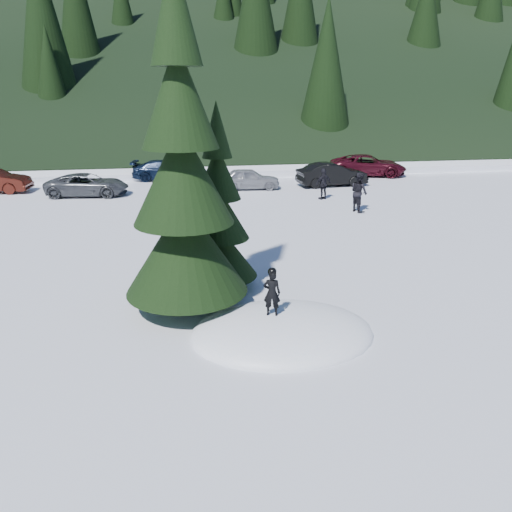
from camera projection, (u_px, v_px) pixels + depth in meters
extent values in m
plane|color=white|center=(282.00, 334.00, 12.11)|extent=(200.00, 200.00, 0.00)
ellipsoid|color=white|center=(282.00, 334.00, 12.11)|extent=(4.48, 3.52, 0.96)
cylinder|color=black|center=(187.00, 285.00, 13.22)|extent=(0.38, 0.38, 1.40)
cone|color=black|center=(186.00, 246.00, 12.88)|extent=(3.20, 3.20, 2.46)
cone|color=black|center=(182.00, 174.00, 12.28)|extent=(2.54, 2.54, 2.46)
cone|color=black|center=(178.00, 95.00, 11.69)|extent=(1.88, 1.88, 2.46)
cone|color=black|center=(174.00, 7.00, 11.09)|extent=(1.22, 1.22, 2.46)
cylinder|color=black|center=(220.00, 272.00, 14.75)|extent=(0.26, 0.26, 1.00)
cone|color=black|center=(219.00, 251.00, 14.54)|extent=(2.20, 2.20, 1.52)
cone|color=black|center=(219.00, 212.00, 14.17)|extent=(1.75, 1.75, 1.52)
cone|color=black|center=(218.00, 172.00, 13.81)|extent=(1.29, 1.29, 1.52)
cone|color=black|center=(217.00, 129.00, 13.44)|extent=(0.84, 0.84, 1.52)
imported|color=black|center=(272.00, 293.00, 11.84)|extent=(0.47, 0.37, 1.13)
imported|color=black|center=(359.00, 192.00, 23.83)|extent=(0.94, 1.08, 1.89)
imported|color=black|center=(324.00, 184.00, 26.52)|extent=(1.04, 0.74, 1.65)
imported|color=#45484C|center=(87.00, 185.00, 27.48)|extent=(4.59, 2.49, 1.22)
imported|color=black|center=(167.00, 170.00, 32.16)|extent=(4.58, 2.36, 1.27)
imported|color=gray|center=(249.00, 179.00, 29.28)|extent=(3.70, 1.71, 1.23)
imported|color=black|center=(332.00, 174.00, 30.23)|extent=(4.36, 1.88, 1.39)
imported|color=#3B0A15|center=(368.00, 165.00, 33.79)|extent=(5.52, 3.66, 1.41)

